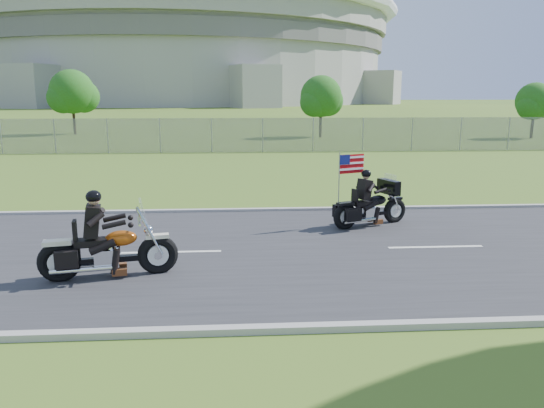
{
  "coord_description": "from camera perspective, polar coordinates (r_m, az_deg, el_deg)",
  "views": [
    {
      "loc": [
        -0.5,
        -11.38,
        3.54
      ],
      "look_at": [
        0.24,
        0.0,
        1.1
      ],
      "focal_mm": 35.0,
      "sensor_mm": 36.0,
      "label": 1
    }
  ],
  "objects": [
    {
      "name": "ground",
      "position": [
        11.93,
        -1.17,
        -5.2
      ],
      "size": [
        420.0,
        420.0,
        0.0
      ],
      "primitive_type": "plane",
      "color": "#3C5B1C",
      "rests_on": "ground"
    },
    {
      "name": "road",
      "position": [
        11.93,
        -1.17,
        -5.11
      ],
      "size": [
        120.0,
        8.0,
        0.04
      ],
      "primitive_type": "cube",
      "color": "#28282B",
      "rests_on": "ground"
    },
    {
      "name": "curb_north",
      "position": [
        15.83,
        -1.83,
        -0.69
      ],
      "size": [
        120.0,
        0.18,
        0.12
      ],
      "primitive_type": "cube",
      "color": "#9E9B93",
      "rests_on": "ground"
    },
    {
      "name": "curb_south",
      "position": [
        8.14,
        0.17,
        -13.33
      ],
      "size": [
        120.0,
        0.18,
        0.12
      ],
      "primitive_type": "cube",
      "color": "#9E9B93",
      "rests_on": "ground"
    },
    {
      "name": "fence",
      "position": [
        31.81,
        -11.96,
        7.21
      ],
      "size": [
        60.0,
        0.03,
        2.0
      ],
      "primitive_type": "cube",
      "color": "gray",
      "rests_on": "ground"
    },
    {
      "name": "stadium",
      "position": [
        182.83,
        -10.25,
        15.64
      ],
      "size": [
        140.4,
        140.4,
        29.2
      ],
      "color": "#A3A099",
      "rests_on": "ground"
    },
    {
      "name": "tree_fence_near",
      "position": [
        41.94,
        5.33,
        11.23
      ],
      "size": [
        3.52,
        3.28,
        4.75
      ],
      "color": "#382316",
      "rests_on": "ground"
    },
    {
      "name": "tree_fence_mid",
      "position": [
        47.38,
        -20.64,
        11.01
      ],
      "size": [
        3.96,
        3.69,
        5.3
      ],
      "color": "#382316",
      "rests_on": "ground"
    },
    {
      "name": "tree_fence_far",
      "position": [
        45.42,
        26.41,
        9.69
      ],
      "size": [
        3.08,
        2.87,
        4.2
      ],
      "color": "#382316",
      "rests_on": "ground"
    },
    {
      "name": "motorcycle_lead",
      "position": [
        10.62,
        -17.35,
        -4.85
      ],
      "size": [
        2.59,
        0.97,
        1.76
      ],
      "rotation": [
        0.0,
        0.0,
        0.2
      ],
      "color": "black",
      "rests_on": "ground"
    },
    {
      "name": "motorcycle_follow",
      "position": [
        14.25,
        10.54,
        -0.33
      ],
      "size": [
        2.19,
        1.2,
        1.93
      ],
      "rotation": [
        0.0,
        0.0,
        0.39
      ],
      "color": "black",
      "rests_on": "ground"
    }
  ]
}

